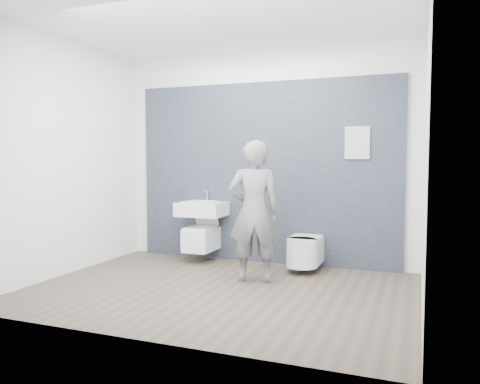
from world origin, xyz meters
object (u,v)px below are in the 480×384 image
at_px(toilet_rounded, 304,251).
at_px(visitor, 254,211).
at_px(washbasin, 202,209).
at_px(toilet_square, 201,237).

relative_size(toilet_rounded, visitor, 0.40).
relative_size(washbasin, toilet_rounded, 0.98).
relative_size(toilet_square, visitor, 0.42).
xyz_separation_m(toilet_square, visitor, (1.01, -0.73, 0.47)).
bearing_deg(washbasin, toilet_rounded, -3.47).
bearing_deg(toilet_rounded, visitor, -122.41).
bearing_deg(toilet_square, toilet_rounded, -2.72).
bearing_deg(toilet_rounded, toilet_square, 177.28).
distance_m(toilet_rounded, visitor, 0.96).
relative_size(washbasin, toilet_square, 0.92).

